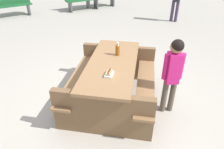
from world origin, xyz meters
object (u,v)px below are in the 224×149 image
Objects in this scene: hotdog_tray at (109,73)px; picnic_table at (112,79)px; child_in_coat at (173,68)px; park_bench_mid at (11,5)px; soda_bottle at (118,49)px.

picnic_table is at bearing 173.66° from hotdog_tray.
park_bench_mid is at bearing -139.54° from child_in_coat.
picnic_table is 8.70× the size of soda_bottle.
soda_bottle is 0.67m from hotdog_tray.
soda_bottle is at bearing 160.18° from picnic_table.
soda_bottle reaches higher than picnic_table.
hotdog_tray is 0.16× the size of child_in_coat.
child_in_coat is (0.28, 0.90, 0.36)m from picnic_table.
park_bench_mid is (-5.06, -3.99, -0.41)m from soda_bottle.
child_in_coat is 0.84× the size of park_bench_mid.
child_in_coat reaches higher than park_bench_mid.
child_in_coat reaches higher than soda_bottle.
picnic_table is 1.36× the size of park_bench_mid.
picnic_table is 6.60m from park_bench_mid.
picnic_table is 1.61× the size of child_in_coat.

